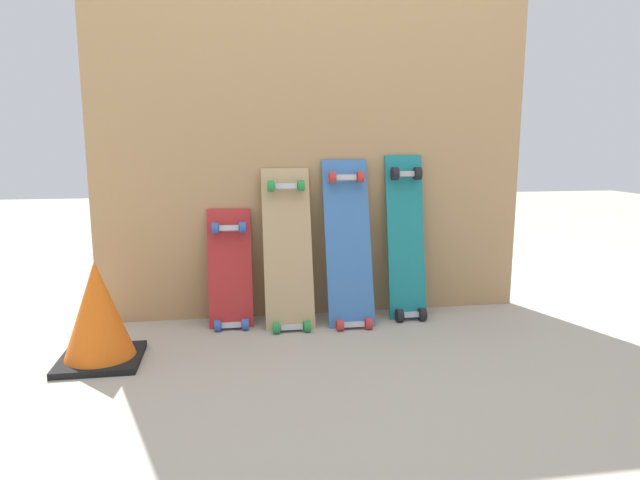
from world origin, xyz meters
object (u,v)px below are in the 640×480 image
Objects in this scene: skateboard_blue at (349,250)px; skateboard_teal at (406,244)px; skateboard_red at (230,276)px; skateboard_natural at (288,256)px; traffic_cone at (98,313)px.

skateboard_blue is 0.99× the size of skateboard_teal.
skateboard_blue is at bearing -4.06° from skateboard_red.
skateboard_teal is at bearing 3.72° from skateboard_natural.
skateboard_natural is at bearing 179.15° from skateboard_blue.
traffic_cone is (-0.74, -0.34, -0.12)m from skateboard_natural.
skateboard_natural is (0.26, -0.03, 0.09)m from skateboard_red.
skateboard_red is at bearing 172.55° from skateboard_natural.
skateboard_red is 1.52× the size of traffic_cone.
skateboard_teal is 2.11× the size of traffic_cone.
skateboard_blue is at bearing -0.85° from skateboard_natural.
traffic_cone is at bearing -155.54° from skateboard_natural.
skateboard_red is 0.73× the size of skateboard_blue.
skateboard_natural is 0.95× the size of skateboard_blue.
skateboard_blue is at bearing 18.16° from traffic_cone.
skateboard_natural is 0.56m from skateboard_teal.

